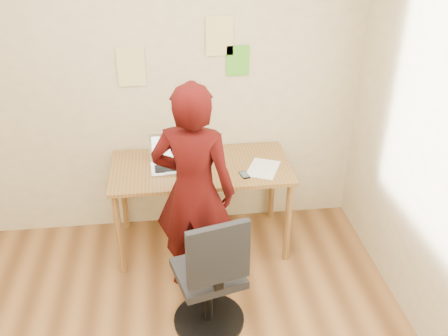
{
  "coord_description": "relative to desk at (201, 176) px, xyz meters",
  "views": [
    {
      "loc": [
        0.17,
        -2.03,
        2.62
      ],
      "look_at": [
        0.53,
        0.95,
        0.95
      ],
      "focal_mm": 40.0,
      "sensor_mm": 36.0,
      "label": 1
    }
  ],
  "objects": [
    {
      "name": "desk",
      "position": [
        0.0,
        0.0,
        0.0
      ],
      "size": [
        1.4,
        0.7,
        0.74
      ],
      "color": "olive",
      "rests_on": "ground"
    },
    {
      "name": "wall_note_right",
      "position": [
        0.34,
        0.36,
        0.81
      ],
      "size": [
        0.18,
        0.0,
        0.24
      ],
      "primitive_type": "cube",
      "color": "#52BA29",
      "rests_on": "room"
    },
    {
      "name": "wall_note_mid",
      "position": [
        0.19,
        0.36,
        1.0
      ],
      "size": [
        0.21,
        0.0,
        0.3
      ],
      "primitive_type": "cube",
      "color": "#E3D588",
      "rests_on": "room"
    },
    {
      "name": "person",
      "position": [
        -0.09,
        -0.48,
        0.15
      ],
      "size": [
        0.67,
        0.54,
        1.6
      ],
      "primitive_type": "imported",
      "rotation": [
        0.0,
        0.0,
        2.84
      ],
      "color": "#390807",
      "rests_on": "ground"
    },
    {
      "name": "paper_sheet",
      "position": [
        0.48,
        -0.1,
        0.09
      ],
      "size": [
        0.32,
        0.37,
        0.0
      ],
      "primitive_type": "cube",
      "rotation": [
        0.0,
        0.0,
        -0.43
      ],
      "color": "white",
      "rests_on": "desk"
    },
    {
      "name": "laptop",
      "position": [
        -0.23,
        0.03,
        0.14
      ],
      "size": [
        0.33,
        0.29,
        0.23
      ],
      "rotation": [
        0.0,
        0.0,
        0.04
      ],
      "color": "#B8B9C0",
      "rests_on": "desk"
    },
    {
      "name": "room",
      "position": [
        -0.4,
        -1.38,
        0.7
      ],
      "size": [
        3.58,
        3.58,
        2.78
      ],
      "color": "brown",
      "rests_on": "ground"
    },
    {
      "name": "phone",
      "position": [
        0.32,
        -0.19,
        0.09
      ],
      "size": [
        0.08,
        0.12,
        0.01
      ],
      "rotation": [
        0.0,
        0.0,
        0.24
      ],
      "color": "black",
      "rests_on": "desk"
    },
    {
      "name": "wall_note_left",
      "position": [
        -0.49,
        0.36,
        0.79
      ],
      "size": [
        0.21,
        0.0,
        0.3
      ],
      "primitive_type": "cube",
      "color": "#E3D588",
      "rests_on": "room"
    },
    {
      "name": "office_chair",
      "position": [
        -0.02,
        -0.96,
        -0.25
      ],
      "size": [
        0.5,
        0.51,
        0.94
      ],
      "rotation": [
        0.0,
        0.0,
        0.25
      ],
      "color": "black",
      "rests_on": "ground"
    }
  ]
}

